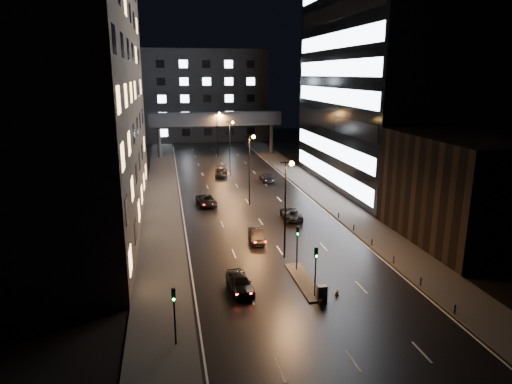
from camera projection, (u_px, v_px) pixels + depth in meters
ground at (237, 186)px, 77.74m from camera, size 160.00×160.00×0.00m
sidewalk_left at (162, 196)px, 70.61m from camera, size 5.00×110.00×0.15m
sidewalk_right at (316, 189)px, 75.33m from camera, size 5.00×110.00×0.15m
building_left at (66, 60)px, 53.28m from camera, size 15.00×48.00×40.00m
building_right_low at (457, 190)px, 50.57m from camera, size 10.00×18.00×12.00m
building_right_glass at (393, 48)px, 73.00m from camera, size 20.00×36.00×45.00m
building_far at (205, 95)px, 129.66m from camera, size 34.00×14.00×25.00m
skybridge at (216, 120)px, 104.12m from camera, size 30.00×3.00×10.00m
median_island at (304, 281)px, 41.70m from camera, size 1.60×8.00×0.15m
traffic_signal_near at (297, 241)px, 43.31m from camera, size 0.28×0.34×4.40m
traffic_signal_far at (316, 264)px, 38.09m from camera, size 0.28×0.34×4.40m
traffic_signal_corner at (174, 308)px, 31.15m from camera, size 0.28×0.34×4.40m
bollard_row at (382, 251)px, 47.74m from camera, size 0.12×25.12×0.90m
streetlight_near at (287, 197)px, 45.75m from camera, size 1.45×0.50×10.15m
streetlight_mid_a at (250, 161)px, 64.74m from camera, size 1.45×0.50×10.15m
streetlight_mid_b at (230, 141)px, 83.73m from camera, size 1.45×0.50×10.15m
streetlight_far at (218, 129)px, 102.71m from camera, size 1.45×0.50×10.15m
car_away_a at (240, 282)px, 39.89m from camera, size 2.26×4.76×1.57m
car_away_b at (256, 235)px, 51.61m from camera, size 1.93×4.56×1.47m
car_away_c at (206, 201)px, 65.82m from camera, size 3.00×5.42×1.44m
car_away_d at (221, 172)px, 84.50m from camera, size 2.92×5.74×1.60m
car_toward_a at (291, 213)px, 59.72m from camera, size 3.07×5.61×1.49m
car_toward_b at (267, 177)px, 80.43m from camera, size 2.13×5.24×1.52m
utility_cabinet at (322, 292)px, 38.09m from camera, size 0.85×0.56×1.23m
cone_a at (321, 300)px, 37.85m from camera, size 0.46×0.46×0.47m
cone_b at (337, 292)px, 39.18m from camera, size 0.46×0.46×0.56m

